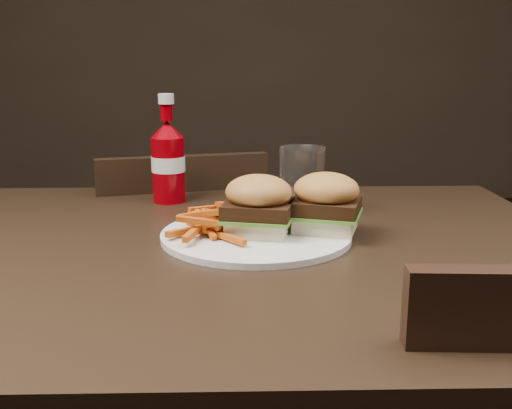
{
  "coord_description": "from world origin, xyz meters",
  "views": [
    {
      "loc": [
        0.09,
        -0.84,
        1.01
      ],
      "look_at": [
        0.11,
        0.04,
        0.8
      ],
      "focal_mm": 42.0,
      "sensor_mm": 36.0,
      "label": 1
    }
  ],
  "objects_px": {
    "tumbler": "(302,183)",
    "plate": "(256,235)",
    "dining_table": "(179,257)",
    "ketchup_bottle": "(169,170)",
    "chair_far": "(178,305)"
  },
  "relations": [
    {
      "from": "chair_far",
      "to": "ketchup_bottle",
      "type": "distance_m",
      "value": 0.46
    },
    {
      "from": "tumbler",
      "to": "plate",
      "type": "bearing_deg",
      "value": -119.28
    },
    {
      "from": "dining_table",
      "to": "ketchup_bottle",
      "type": "xyz_separation_m",
      "value": [
        -0.04,
        0.27,
        0.08
      ]
    },
    {
      "from": "dining_table",
      "to": "ketchup_bottle",
      "type": "bearing_deg",
      "value": 99.28
    },
    {
      "from": "ketchup_bottle",
      "to": "chair_far",
      "type": "bearing_deg",
      "value": 94.61
    },
    {
      "from": "dining_table",
      "to": "tumbler",
      "type": "xyz_separation_m",
      "value": [
        0.2,
        0.17,
        0.08
      ]
    },
    {
      "from": "dining_table",
      "to": "ketchup_bottle",
      "type": "height_order",
      "value": "ketchup_bottle"
    },
    {
      "from": "chair_far",
      "to": "ketchup_bottle",
      "type": "xyz_separation_m",
      "value": [
        0.02,
        -0.25,
        0.38
      ]
    },
    {
      "from": "chair_far",
      "to": "ketchup_bottle",
      "type": "height_order",
      "value": "ketchup_bottle"
    },
    {
      "from": "dining_table",
      "to": "plate",
      "type": "height_order",
      "value": "plate"
    },
    {
      "from": "dining_table",
      "to": "tumbler",
      "type": "relative_size",
      "value": 9.73
    },
    {
      "from": "chair_far",
      "to": "tumbler",
      "type": "xyz_separation_m",
      "value": [
        0.26,
        -0.35,
        0.38
      ]
    },
    {
      "from": "plate",
      "to": "tumbler",
      "type": "height_order",
      "value": "tumbler"
    },
    {
      "from": "plate",
      "to": "ketchup_bottle",
      "type": "height_order",
      "value": "ketchup_bottle"
    },
    {
      "from": "tumbler",
      "to": "dining_table",
      "type": "bearing_deg",
      "value": -138.52
    }
  ]
}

